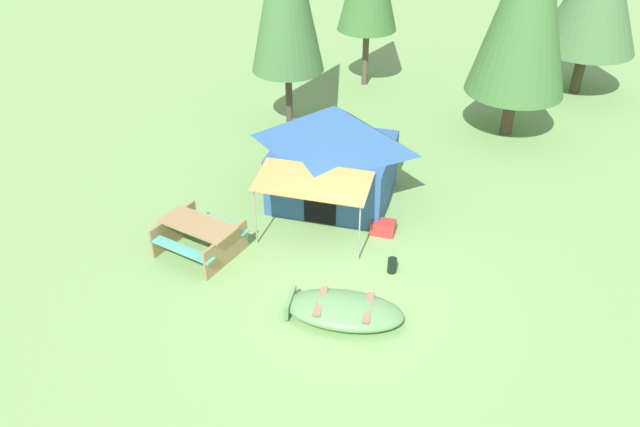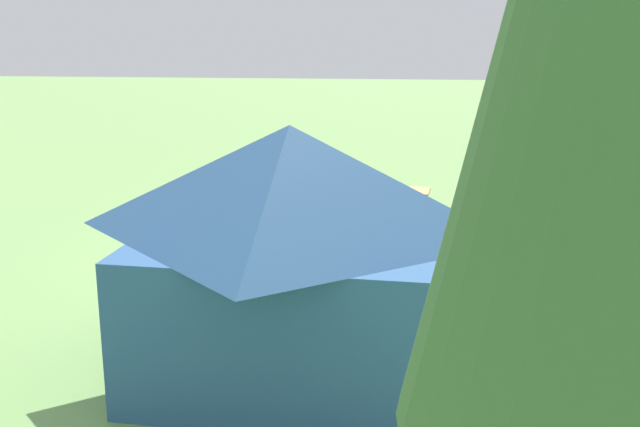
# 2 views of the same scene
# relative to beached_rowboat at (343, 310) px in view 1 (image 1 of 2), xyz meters

# --- Properties ---
(ground_plane) EXTENTS (80.00, 80.00, 0.00)m
(ground_plane) POSITION_rel_beached_rowboat_xyz_m (-0.16, 0.69, -0.20)
(ground_plane) COLOR #75A259
(beached_rowboat) EXTENTS (2.32, 1.16, 0.39)m
(beached_rowboat) POSITION_rel_beached_rowboat_xyz_m (0.00, 0.00, 0.00)
(beached_rowboat) COLOR #5C8C54
(beached_rowboat) RESTS_ON ground_plane
(canvas_cabin_tent) EXTENTS (3.14, 3.90, 2.48)m
(canvas_cabin_tent) POSITION_rel_beached_rowboat_xyz_m (-1.04, 4.25, 1.08)
(canvas_cabin_tent) COLOR #2F598F
(canvas_cabin_tent) RESTS_ON ground_plane
(picnic_table) EXTENTS (2.05, 1.92, 0.76)m
(picnic_table) POSITION_rel_beached_rowboat_xyz_m (-3.44, 1.41, 0.27)
(picnic_table) COLOR #997C4E
(picnic_table) RESTS_ON ground_plane
(cooler_box) EXTENTS (0.57, 0.42, 0.32)m
(cooler_box) POSITION_rel_beached_rowboat_xyz_m (0.39, 2.96, -0.04)
(cooler_box) COLOR #B63230
(cooler_box) RESTS_ON ground_plane
(fuel_can) EXTENTS (0.28, 0.28, 0.34)m
(fuel_can) POSITION_rel_beached_rowboat_xyz_m (0.75, 1.59, -0.03)
(fuel_can) COLOR black
(fuel_can) RESTS_ON ground_plane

